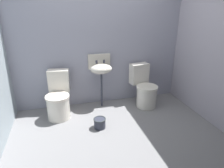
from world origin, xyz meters
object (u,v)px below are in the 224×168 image
Objects in this scene: toilet_left at (59,99)px; sink at (101,68)px; bucket at (100,123)px; toilet_right at (144,89)px.

toilet_left is 0.79× the size of sink.
toilet_right is at bearing 29.61° from bucket.
toilet_right reaches higher than bucket.
sink reaches higher than toilet_right.
bucket is (0.60, -0.57, -0.23)m from toilet_left.
sink is at bearing -157.60° from toilet_left.
toilet_right is at bearing -13.05° from sink.
toilet_left and toilet_right have the same top height.
toilet_left reaches higher than bucket.
sink is (-0.81, 0.19, 0.43)m from toilet_right.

